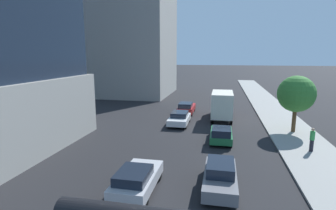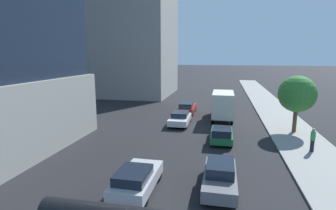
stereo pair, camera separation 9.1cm
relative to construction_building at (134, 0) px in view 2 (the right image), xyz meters
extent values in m
cube|color=gray|center=(22.69, -28.66, -16.69)|extent=(4.47, 120.00, 0.15)
cube|color=#9E9B93|center=(-0.03, 0.03, -1.41)|extent=(13.35, 15.04, 30.71)
cylinder|color=brown|center=(22.78, -21.57, -15.46)|extent=(0.36, 0.36, 2.32)
sphere|color=#387F33|center=(22.78, -21.57, -13.04)|extent=(3.35, 3.35, 3.35)
cube|color=#B7B7BC|center=(11.82, -34.82, -16.15)|extent=(1.89, 4.23, 0.65)
cube|color=#19212D|center=(11.82, -35.44, -15.58)|extent=(1.59, 2.11, 0.49)
cylinder|color=black|center=(10.99, -33.38, -16.42)|extent=(0.22, 0.69, 0.69)
cylinder|color=black|center=(12.65, -33.38, -16.42)|extent=(0.22, 0.69, 0.69)
cylinder|color=black|center=(10.99, -36.26, -16.42)|extent=(0.22, 0.69, 0.69)
cylinder|color=black|center=(12.65, -36.26, -16.42)|extent=(0.22, 0.69, 0.69)
cube|color=red|center=(11.82, -14.97, -16.16)|extent=(1.82, 4.42, 0.69)
cube|color=#19212D|center=(11.82, -15.92, -15.55)|extent=(1.53, 2.14, 0.54)
cylinder|color=black|center=(11.02, -13.46, -16.46)|extent=(0.22, 0.62, 0.62)
cylinder|color=black|center=(12.62, -13.46, -16.46)|extent=(0.22, 0.62, 0.62)
cylinder|color=black|center=(11.02, -16.47, -16.46)|extent=(0.22, 0.62, 0.62)
cylinder|color=black|center=(12.62, -16.47, -16.46)|extent=(0.22, 0.62, 0.62)
cube|color=slate|center=(16.17, -33.66, -16.18)|extent=(1.74, 4.48, 0.65)
cube|color=#19212D|center=(16.17, -33.57, -15.57)|extent=(1.46, 2.23, 0.58)
cylinder|color=black|center=(15.40, -32.14, -16.46)|extent=(0.22, 0.61, 0.61)
cylinder|color=black|center=(16.93, -32.14, -16.46)|extent=(0.22, 0.61, 0.61)
cylinder|color=black|center=(15.40, -35.18, -16.46)|extent=(0.22, 0.61, 0.61)
cylinder|color=black|center=(16.93, -35.18, -16.46)|extent=(0.22, 0.61, 0.61)
cube|color=#1E6638|center=(16.17, -25.32, -16.23)|extent=(1.78, 4.03, 0.56)
cube|color=#19212D|center=(16.17, -26.25, -15.66)|extent=(1.50, 1.99, 0.57)
cylinder|color=black|center=(15.38, -23.95, -16.46)|extent=(0.22, 0.62, 0.62)
cylinder|color=black|center=(16.95, -23.95, -16.46)|extent=(0.22, 0.62, 0.62)
cylinder|color=black|center=(15.38, -26.69, -16.46)|extent=(0.22, 0.62, 0.62)
cylinder|color=black|center=(16.95, -26.69, -16.46)|extent=(0.22, 0.62, 0.62)
cube|color=silver|center=(11.82, -20.68, -16.20)|extent=(1.93, 4.23, 0.60)
cube|color=#19212D|center=(11.82, -20.51, -15.66)|extent=(1.62, 2.18, 0.48)
cylinder|color=black|center=(10.97, -19.24, -16.44)|extent=(0.22, 0.64, 0.64)
cylinder|color=black|center=(12.67, -19.24, -16.44)|extent=(0.22, 0.64, 0.64)
cylinder|color=black|center=(10.97, -22.11, -16.44)|extent=(0.22, 0.64, 0.64)
cylinder|color=black|center=(12.67, -22.11, -16.44)|extent=(0.22, 0.64, 0.64)
cube|color=#B21E1E|center=(16.17, -14.75, -15.24)|extent=(2.23, 1.89, 1.80)
cube|color=silver|center=(16.17, -18.20, -14.84)|extent=(2.23, 4.71, 2.60)
cylinder|color=black|center=(15.18, -14.75, -16.25)|extent=(0.30, 1.04, 1.04)
cylinder|color=black|center=(17.15, -14.75, -16.25)|extent=(0.30, 1.04, 1.04)
cylinder|color=black|center=(15.18, -19.38, -16.25)|extent=(0.30, 1.04, 1.04)
cylinder|color=black|center=(17.15, -19.38, -16.25)|extent=(0.30, 1.04, 1.04)
cylinder|color=black|center=(22.78, -26.87, -16.18)|extent=(0.28, 0.28, 0.88)
cylinder|color=green|center=(22.78, -26.87, -15.40)|extent=(0.34, 0.34, 0.67)
sphere|color=tan|center=(22.78, -26.87, -14.95)|extent=(0.24, 0.24, 0.24)
camera|label=1|loc=(16.08, -47.48, -9.55)|focal=28.38mm
camera|label=2|loc=(16.17, -47.46, -9.55)|focal=28.38mm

